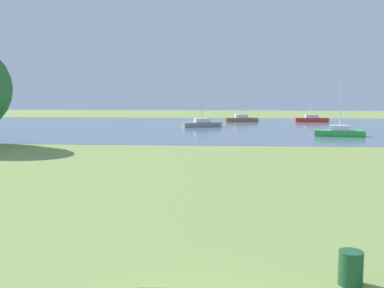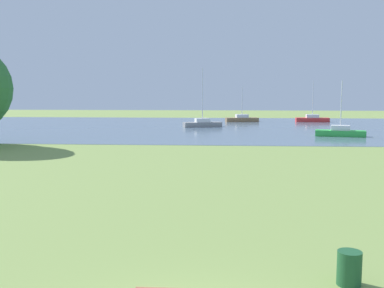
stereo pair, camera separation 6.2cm
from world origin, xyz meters
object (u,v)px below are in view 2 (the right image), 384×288
object	(u,v)px
sailboat_green	(340,132)
sailboat_red	(312,119)
sailboat_brown	(242,119)
sailboat_gray	(202,123)
litter_bin	(349,268)

from	to	relation	value
sailboat_green	sailboat_red	bearing A→B (deg)	86.32
sailboat_brown	sailboat_gray	bearing A→B (deg)	-117.30
sailboat_red	sailboat_brown	bearing A→B (deg)	-177.56
sailboat_green	sailboat_gray	size ratio (longest dim) A/B	0.75
sailboat_green	sailboat_brown	world-z (taller)	sailboat_green
litter_bin	sailboat_gray	size ratio (longest dim) A/B	0.11
litter_bin	sailboat_gray	xyz separation A→B (m)	(-5.66, 47.08, 0.07)
litter_bin	sailboat_green	distance (m)	36.89
sailboat_green	sailboat_gray	xyz separation A→B (m)	(-14.33, 11.22, 0.02)
sailboat_green	sailboat_brown	bearing A→B (deg)	112.48
sailboat_green	litter_bin	bearing A→B (deg)	-103.60
litter_bin	sailboat_red	distance (m)	58.81
sailboat_red	litter_bin	bearing A→B (deg)	-99.88
sailboat_gray	sailboat_brown	distance (m)	11.73
sailboat_gray	sailboat_brown	xyz separation A→B (m)	(5.38, 10.42, -0.02)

